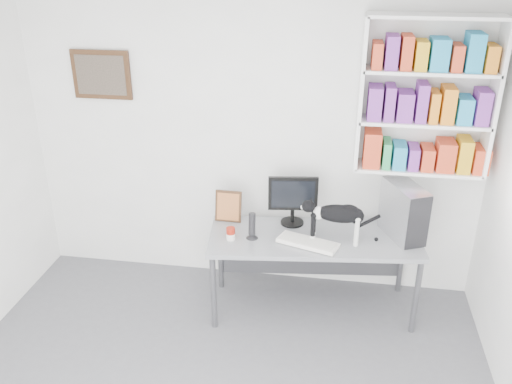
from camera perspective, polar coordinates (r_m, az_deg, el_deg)
room at (r=2.98m, az=-6.89°, el=-7.62°), size 4.01×4.01×2.70m
bookshelf at (r=4.45m, az=17.48°, el=9.53°), size 1.03×0.28×1.24m
wall_art at (r=4.94m, az=-15.96°, el=11.79°), size 0.52×0.04×0.42m
desk at (r=4.72m, az=5.95°, el=-8.45°), size 1.80×0.87×0.72m
monitor at (r=4.61m, az=3.89°, el=-0.85°), size 0.44×0.26×0.45m
keyboard at (r=4.39m, az=5.49°, el=-5.32°), size 0.52×0.33×0.04m
pc_tower at (r=4.57m, az=15.28°, el=-1.93°), size 0.37×0.50×0.45m
speaker at (r=4.42m, az=-0.42°, el=-3.55°), size 0.11×0.11×0.23m
leaning_print at (r=4.69m, az=-2.93°, el=-1.45°), size 0.23×0.10×0.28m
soup_can at (r=4.43m, az=-2.68°, el=-4.40°), size 0.10×0.10×0.11m
cat at (r=4.38m, az=8.52°, el=-3.24°), size 0.57×0.17×0.35m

